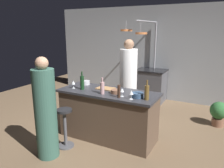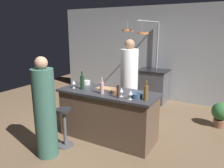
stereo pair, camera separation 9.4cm
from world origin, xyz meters
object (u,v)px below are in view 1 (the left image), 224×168
at_px(wine_glass_by_chef, 73,83).
at_px(mixing_bowl_wooden, 115,92).
at_px(chef, 128,83).
at_px(potted_plant, 219,112).
at_px(bar_stool_left, 65,126).
at_px(mixing_bowl_blue, 138,95).
at_px(mixing_bowl_steel, 86,83).
at_px(wine_glass_near_right_guest, 122,90).
at_px(pepper_mill, 119,91).
at_px(wine_glass_near_left_guest, 131,93).
at_px(stove_range, 151,85).
at_px(wine_bottle_red, 82,82).
at_px(guest_left, 46,112).
at_px(cutting_board, 106,88).
at_px(wine_bottle_rose, 102,88).
at_px(wine_bottle_amber, 147,92).

xyz_separation_m(wine_glass_by_chef, mixing_bowl_wooden, (0.84, 0.07, -0.07)).
distance_m(chef, potted_plant, 1.97).
bearing_deg(bar_stool_left, mixing_bowl_blue, 25.94).
distance_m(mixing_bowl_steel, mixing_bowl_blue, 1.25).
bearing_deg(wine_glass_near_right_guest, pepper_mill, -103.76).
bearing_deg(mixing_bowl_steel, potted_plant, 28.80).
bearing_deg(wine_glass_near_left_guest, mixing_bowl_blue, 69.42).
bearing_deg(stove_range, potted_plant, -27.37).
bearing_deg(wine_bottle_red, wine_glass_by_chef, -174.55).
relative_size(mixing_bowl_steel, mixing_bowl_wooden, 0.99).
height_order(guest_left, cutting_board, guest_left).
height_order(wine_glass_near_left_guest, mixing_bowl_steel, wine_glass_near_left_guest).
xyz_separation_m(pepper_mill, mixing_bowl_steel, (-0.95, 0.45, -0.07)).
height_order(chef, wine_glass_near_left_guest, chef).
relative_size(stove_range, potted_plant, 1.71).
xyz_separation_m(potted_plant, wine_bottle_red, (-2.25, -1.64, 0.73)).
relative_size(stove_range, pepper_mill, 4.24).
distance_m(stove_range, mixing_bowl_wooden, 2.56).
distance_m(chef, bar_stool_left, 1.72).
distance_m(cutting_board, wine_glass_by_chef, 0.61).
xyz_separation_m(chef, wine_bottle_red, (-0.43, -1.09, 0.21)).
height_order(wine_bottle_rose, mixing_bowl_wooden, wine_bottle_rose).
height_order(bar_stool_left, wine_bottle_amber, wine_bottle_amber).
relative_size(guest_left, wine_glass_near_left_guest, 10.90).
bearing_deg(chef, wine_glass_by_chef, -119.29).
distance_m(bar_stool_left, wine_bottle_amber, 1.49).
bearing_deg(wine_glass_near_left_guest, wine_glass_near_right_guest, 161.10).
xyz_separation_m(chef, guest_left, (-0.51, -1.95, -0.08)).
bearing_deg(wine_glass_near_left_guest, cutting_board, 152.20).
relative_size(bar_stool_left, cutting_board, 2.12).
bearing_deg(cutting_board, wine_glass_near_right_guest, -31.09).
height_order(potted_plant, wine_bottle_rose, wine_bottle_rose).
bearing_deg(mixing_bowl_blue, wine_bottle_amber, -14.94).
xyz_separation_m(wine_bottle_rose, wine_glass_by_chef, (-0.65, 0.05, -0.00)).
distance_m(cutting_board, wine_bottle_amber, 0.93).
xyz_separation_m(potted_plant, mixing_bowl_blue, (-1.18, -1.62, 0.64)).
bearing_deg(pepper_mill, wine_bottle_red, 171.00).
distance_m(mixing_bowl_steel, mixing_bowl_wooden, 0.84).
bearing_deg(wine_glass_near_right_guest, mixing_bowl_steel, 159.03).
bearing_deg(chef, wine_glass_near_left_guest, -64.13).
bearing_deg(wine_bottle_amber, wine_glass_near_left_guest, -157.45).
height_order(stove_range, potted_plant, stove_range).
height_order(wine_glass_near_left_guest, wine_glass_near_right_guest, same).
xyz_separation_m(cutting_board, wine_bottle_rose, (0.11, -0.30, 0.10)).
relative_size(wine_glass_by_chef, wine_glass_near_right_guest, 1.00).
height_order(cutting_board, wine_glass_near_right_guest, wine_glass_near_right_guest).
xyz_separation_m(wine_glass_near_right_guest, mixing_bowl_blue, (0.24, 0.07, -0.07)).
distance_m(pepper_mill, wine_glass_near_right_guest, 0.08).
bearing_deg(pepper_mill, wine_glass_near_right_guest, 76.24).
height_order(chef, wine_bottle_red, chef).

